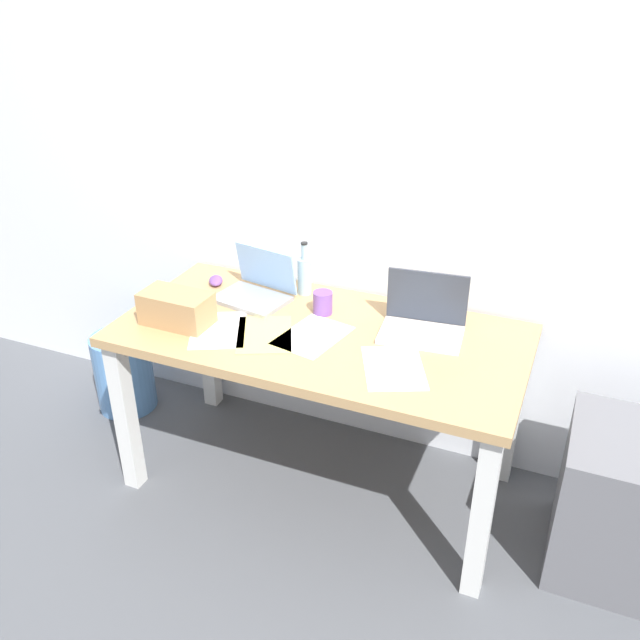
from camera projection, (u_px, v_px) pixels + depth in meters
ground_plane at (320, 479)px, 3.02m from camera, size 8.00×8.00×0.00m
back_wall at (363, 166)px, 2.78m from camera, size 5.20×0.08×2.60m
desk at (320, 353)px, 2.71m from camera, size 1.61×0.79×0.76m
laptop_left at (256, 289)px, 2.90m from camera, size 0.34×0.29×0.21m
laptop_right at (423, 321)px, 2.63m from camera, size 0.34×0.25×0.23m
beer_bottle at (305, 274)px, 2.92m from camera, size 0.06×0.06×0.24m
computer_mouse at (216, 281)px, 3.04m from camera, size 0.10×0.12×0.03m
cardboard_box at (177, 308)px, 2.69m from camera, size 0.28×0.16×0.13m
coffee_mug at (323, 303)px, 2.78m from camera, size 0.08×0.08×0.09m
paper_sheet_center at (312, 336)px, 2.63m from camera, size 0.26×0.33×0.00m
paper_sheet_front_left at (218, 330)px, 2.67m from camera, size 0.32×0.36×0.00m
paper_sheet_front_right at (394, 368)px, 2.43m from camera, size 0.31×0.36×0.00m
paper_yellow_folder at (264, 334)px, 2.64m from camera, size 0.32×0.36×0.00m
water_cooler_jug at (124, 371)px, 3.43m from camera, size 0.29×0.29×0.45m
filing_cabinet at (615, 503)px, 2.48m from camera, size 0.40×0.48×0.58m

